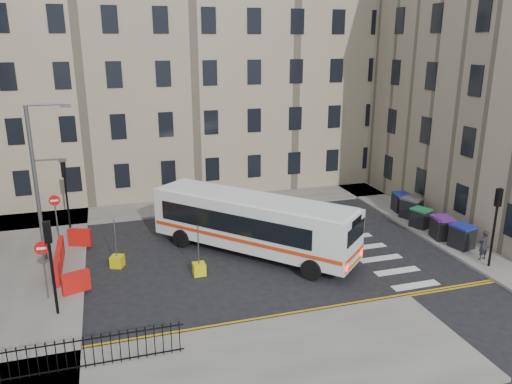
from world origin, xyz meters
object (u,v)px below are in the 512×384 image
wheelie_bin_a (462,236)px  wheelie_bin_e (401,202)px  streetlamp (36,182)px  bus (253,222)px  bollard_yellow (117,261)px  wheelie_bin_c (420,218)px  bollard_chevron (199,269)px  wheelie_bin_d (411,208)px  wheelie_bin_b (442,228)px  pedestrian (483,245)px

wheelie_bin_a → wheelie_bin_e: size_ratio=1.08×
streetlamp → wheelie_bin_a: 22.71m
streetlamp → wheelie_bin_e: 22.40m
bus → bollard_yellow: bus is taller
wheelie_bin_c → wheelie_bin_a: bearing=-106.3°
bollard_yellow → bollard_chevron: same height
wheelie_bin_c → bollard_chevron: (-14.12, -2.19, -0.44)m
streetlamp → wheelie_bin_d: size_ratio=5.35×
wheelie_bin_c → streetlamp: bearing=153.9°
bus → wheelie_bin_d: bearing=-32.3°
wheelie_bin_a → wheelie_bin_b: (-0.23, 1.46, 0.00)m
wheelie_bin_b → bollard_yellow: (-18.04, 1.86, -0.50)m
wheelie_bin_c → wheelie_bin_d: size_ratio=0.87×
wheelie_bin_c → bollard_yellow: bearing=158.6°
wheelie_bin_b → wheelie_bin_d: 3.56m
wheelie_bin_e → bollard_chevron: (-14.66, -5.19, -0.47)m
wheelie_bin_e → bollard_chevron: wheelie_bin_e is taller
wheelie_bin_a → bollard_chevron: wheelie_bin_a is taller
wheelie_bin_d → pedestrian: 6.66m
wheelie_bin_b → wheelie_bin_c: 1.93m
bollard_yellow → bollard_chevron: 4.38m
wheelie_bin_b → wheelie_bin_c: size_ratio=1.00×
bus → wheelie_bin_c: bearing=-40.3°
bollard_chevron → pedestrian: bearing=-11.2°
wheelie_bin_a → wheelie_bin_c: size_ratio=1.02×
wheelie_bin_a → wheelie_bin_d: wheelie_bin_d is taller
bus → wheelie_bin_d: 11.49m
streetlamp → wheelie_bin_c: streetlamp is taller
wheelie_bin_a → wheelie_bin_e: wheelie_bin_a is taller
bollard_chevron → bollard_yellow: bearing=151.1°
wheelie_bin_d → pedestrian: size_ratio=0.95×
pedestrian → wheelie_bin_b: bearing=-97.0°
wheelie_bin_c → wheelie_bin_e: wheelie_bin_e is taller
pedestrian → bus: bearing=-33.2°
wheelie_bin_a → wheelie_bin_b: 1.48m
bollard_chevron → wheelie_bin_a: bearing=-4.8°
streetlamp → wheelie_bin_b: size_ratio=6.10×
streetlamp → bollard_chevron: size_ratio=13.57×
wheelie_bin_c → pedestrian: size_ratio=0.83×
wheelie_bin_b → wheelie_bin_c: (-0.09, 1.93, -0.06)m
wheelie_bin_d → wheelie_bin_e: wheelie_bin_d is taller
wheelie_bin_b → pedestrian: bearing=-76.2°
streetlamp → wheelie_bin_c: (21.53, -1.68, -3.59)m
wheelie_bin_b → bollard_chevron: 14.22m
wheelie_bin_a → bus: bearing=152.6°
streetlamp → wheelie_bin_e: size_ratio=6.46×
wheelie_bin_b → pedestrian: (0.20, -3.12, 0.15)m
bus → bollard_yellow: (-7.11, 0.38, -1.50)m
wheelie_bin_b → bus: bearing=-177.7°
streetlamp → bollard_yellow: 5.67m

